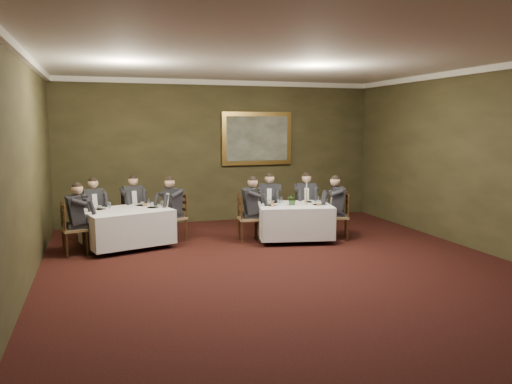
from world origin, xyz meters
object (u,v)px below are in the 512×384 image
chair_sec_backright (134,224)px  diner_sec_endleft (75,228)px  diner_sec_backright (133,214)px  table_second (127,225)px  diner_main_backleft (270,210)px  chair_main_backleft (270,220)px  candlestick (306,196)px  diner_main_endright (338,215)px  table_main (294,219)px  centerpiece (292,199)px  chair_main_endleft (248,228)px  chair_sec_backleft (93,229)px  diner_sec_backleft (93,218)px  chair_sec_endleft (75,240)px  painting (257,139)px  chair_main_backright (305,220)px  chair_sec_endright (174,227)px  diner_main_backright (305,210)px  diner_sec_endright (174,217)px  chair_main_endright (339,226)px  diner_main_endleft (249,217)px

chair_sec_backright → diner_sec_endleft: diner_sec_endleft is taller
diner_sec_backright → table_second: bearing=67.6°
table_second → diner_main_backleft: diner_main_backleft is taller
chair_main_backleft → candlestick: size_ratio=2.07×
diner_main_endright → table_main: bearing=100.0°
diner_main_backleft → centerpiece: size_ratio=5.20×
table_second → chair_main_endleft: size_ratio=1.90×
diner_sec_endleft → candlestick: (4.59, -0.20, 0.43)m
chair_sec_backleft → diner_sec_backleft: diner_sec_backleft is taller
diner_sec_backright → centerpiece: size_ratio=5.20×
table_second → diner_sec_backright: size_ratio=1.41×
chair_main_backleft → chair_sec_backleft: bearing=20.0°
chair_sec_endleft → diner_main_endright: bearing=74.8°
chair_sec_backright → painting: size_ratio=0.55×
diner_sec_endleft → painting: painting is taller
chair_main_backright → diner_sec_backleft: diner_sec_backleft is taller
diner_main_endright → chair_sec_endright: 3.46m
chair_main_backleft → chair_sec_endright: same height
diner_main_backright → candlestick: size_ratio=2.78×
centerpiece → diner_sec_endright: bearing=162.1°
chair_main_endright → centerpiece: 1.18m
diner_main_endleft → diner_sec_endleft: same height
table_second → chair_main_endright: size_ratio=1.90×
chair_main_backright → painting: (-0.55, 1.89, 1.78)m
chair_main_endright → candlestick: 0.97m
chair_main_backleft → diner_main_backleft: (-0.00, -0.01, 0.23)m
chair_main_endleft → chair_sec_backleft: same height
diner_sec_endleft → chair_sec_endleft: bearing=-90.0°
diner_main_endleft → chair_main_endright: diner_main_endleft is taller
diner_main_endleft → centerpiece: bearing=80.2°
chair_main_backleft → diner_main_backleft: size_ratio=0.74×
table_second → chair_sec_endright: bearing=16.6°
diner_sec_backright → diner_main_backleft: bearing=159.6°
diner_main_backleft → diner_sec_endright: 2.17m
table_main → table_second: (-3.38, 0.42, 0.00)m
chair_main_backright → chair_sec_backright: (-3.75, 0.65, 0.00)m
chair_main_endleft → diner_sec_backright: 2.53m
table_main → centerpiece: bearing=-139.7°
diner_sec_endright → painting: bearing=-77.4°
table_second → chair_main_backleft: size_ratio=1.90×
table_main → chair_sec_endright: bearing=163.5°
chair_sec_backright → diner_sec_backright: diner_sec_backright is taller
chair_sec_endleft → diner_sec_endleft: diner_sec_endleft is taller
diner_main_backright → chair_sec_backleft: (-4.58, 0.42, -0.23)m
chair_sec_backright → painting: painting is taller
chair_main_endright → diner_sec_endright: diner_sec_endright is taller
chair_sec_backright → candlestick: (3.45, -1.40, 0.66)m
candlestick → table_main: bearing=165.8°
chair_main_endright → diner_sec_backleft: (-4.97, 1.27, 0.23)m
diner_main_backleft → chair_main_backright: diner_main_backleft is taller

